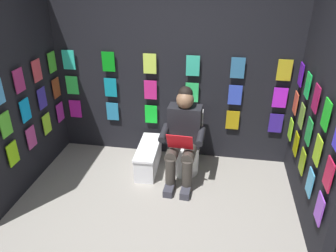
# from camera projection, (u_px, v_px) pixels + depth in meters

# --- Properties ---
(ground_plane) EXTENTS (30.00, 30.00, 0.00)m
(ground_plane) POSITION_uv_depth(u_px,v_px,m) (140.00, 252.00, 3.11)
(ground_plane) COLOR gray
(display_wall_back) EXTENTS (3.27, 0.14, 2.19)m
(display_wall_back) POSITION_uv_depth(u_px,v_px,m) (172.00, 79.00, 4.30)
(display_wall_back) COLOR black
(display_wall_back) RESTS_ON ground
(display_wall_left) EXTENTS (0.14, 1.86, 2.19)m
(display_wall_left) POSITION_uv_depth(u_px,v_px,m) (320.00, 120.00, 3.19)
(display_wall_left) COLOR black
(display_wall_left) RESTS_ON ground
(display_wall_right) EXTENTS (0.14, 1.86, 2.19)m
(display_wall_right) POSITION_uv_depth(u_px,v_px,m) (16.00, 99.00, 3.68)
(display_wall_right) COLOR black
(display_wall_right) RESTS_ON ground
(toilet) EXTENTS (0.41, 0.56, 0.77)m
(toilet) POSITION_uv_depth(u_px,v_px,m) (185.00, 147.00, 4.24)
(toilet) COLOR white
(toilet) RESTS_ON ground
(person_reading) EXTENTS (0.54, 0.69, 1.19)m
(person_reading) POSITION_uv_depth(u_px,v_px,m) (183.00, 136.00, 3.92)
(person_reading) COLOR black
(person_reading) RESTS_ON ground
(comic_longbox_near) EXTENTS (0.29, 0.75, 0.34)m
(comic_longbox_near) POSITION_uv_depth(u_px,v_px,m) (148.00, 157.00, 4.31)
(comic_longbox_near) COLOR silver
(comic_longbox_near) RESTS_ON ground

